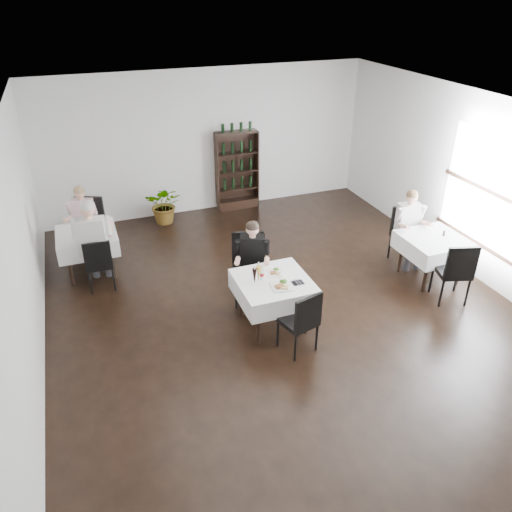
{
  "coord_description": "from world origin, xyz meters",
  "views": [
    {
      "loc": [
        -2.63,
        -5.56,
        4.52
      ],
      "look_at": [
        -0.49,
        0.2,
        1.09
      ],
      "focal_mm": 35.0,
      "sensor_mm": 36.0,
      "label": 1
    }
  ],
  "objects_px": {
    "wine_shelf": "(237,171)",
    "potted_tree": "(165,204)",
    "diner_main": "(252,257)",
    "main_table": "(273,289)"
  },
  "relations": [
    {
      "from": "wine_shelf",
      "to": "potted_tree",
      "type": "distance_m",
      "value": 1.74
    },
    {
      "from": "potted_tree",
      "to": "diner_main",
      "type": "distance_m",
      "value": 3.49
    },
    {
      "from": "potted_tree",
      "to": "diner_main",
      "type": "height_order",
      "value": "diner_main"
    },
    {
      "from": "main_table",
      "to": "potted_tree",
      "type": "relative_size",
      "value": 1.25
    },
    {
      "from": "wine_shelf",
      "to": "main_table",
      "type": "height_order",
      "value": "wine_shelf"
    },
    {
      "from": "potted_tree",
      "to": "main_table",
      "type": "bearing_deg",
      "value": -79.33
    },
    {
      "from": "wine_shelf",
      "to": "diner_main",
      "type": "distance_m",
      "value": 3.76
    },
    {
      "from": "main_table",
      "to": "diner_main",
      "type": "relative_size",
      "value": 0.75
    },
    {
      "from": "wine_shelf",
      "to": "main_table",
      "type": "bearing_deg",
      "value": -101.78
    },
    {
      "from": "potted_tree",
      "to": "diner_main",
      "type": "bearing_deg",
      "value": -78.34
    }
  ]
}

